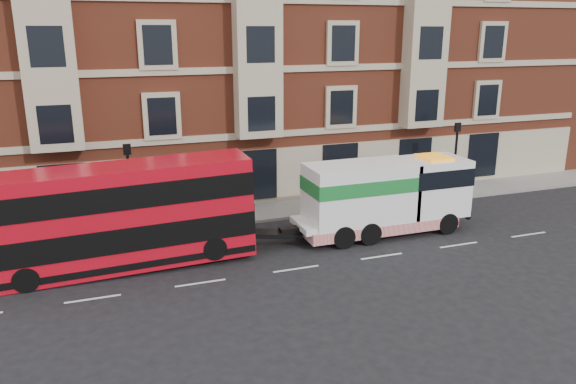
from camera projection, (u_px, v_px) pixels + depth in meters
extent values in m
plane|color=black|center=(296.00, 269.00, 23.24)|extent=(120.00, 120.00, 0.00)
cube|color=slate|center=(247.00, 213.00, 30.00)|extent=(90.00, 3.00, 0.15)
cube|color=brown|center=(219.00, 38.00, 34.45)|extent=(45.00, 12.00, 18.00)
cylinder|color=black|center=(131.00, 193.00, 26.31)|extent=(0.14, 0.14, 4.00)
cube|color=black|center=(127.00, 149.00, 25.72)|extent=(0.35, 0.15, 0.50)
cylinder|color=black|center=(455.00, 163.00, 32.11)|extent=(0.14, 0.14, 4.00)
cube|color=black|center=(458.00, 127.00, 31.53)|extent=(0.35, 0.15, 0.50)
cube|color=red|center=(120.00, 217.00, 22.76)|extent=(10.67, 2.38, 4.19)
cube|color=black|center=(121.00, 231.00, 22.94)|extent=(10.71, 2.44, 1.00)
cube|color=black|center=(118.00, 191.00, 22.46)|extent=(10.71, 2.44, 0.95)
cylinder|color=black|center=(26.00, 280.00, 21.11)|extent=(0.99, 0.30, 0.99)
cylinder|color=black|center=(31.00, 258.00, 23.06)|extent=(0.99, 0.30, 0.99)
cylinder|color=black|center=(215.00, 248.00, 23.36)|extent=(0.99, 0.30, 0.99)
cylinder|color=black|center=(204.00, 231.00, 25.31)|extent=(0.99, 0.30, 0.99)
cube|color=white|center=(381.00, 216.00, 27.00)|extent=(8.57, 2.19, 0.29)
cube|color=white|center=(432.00, 186.00, 27.55)|extent=(3.05, 2.38, 2.76)
cube|color=white|center=(360.00, 193.00, 26.28)|extent=(5.14, 2.38, 2.76)
cube|color=#1A762F|center=(361.00, 183.00, 26.14)|extent=(5.19, 2.42, 0.67)
cube|color=red|center=(377.00, 223.00, 27.04)|extent=(7.62, 2.44, 0.52)
cylinder|color=black|center=(447.00, 223.00, 27.12)|extent=(1.05, 0.33, 1.05)
cylinder|color=black|center=(423.00, 210.00, 29.07)|extent=(1.05, 0.33, 1.05)
cylinder|color=black|center=(370.00, 234.00, 25.77)|extent=(1.05, 0.38, 1.05)
cylinder|color=black|center=(349.00, 219.00, 27.72)|extent=(1.05, 0.38, 1.05)
cylinder|color=black|center=(343.00, 237.00, 25.34)|extent=(1.05, 0.38, 1.05)
cylinder|color=black|center=(325.00, 222.00, 27.29)|extent=(1.05, 0.38, 1.05)
imported|color=#1D233A|center=(59.00, 223.00, 25.52)|extent=(0.69, 0.46, 1.86)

